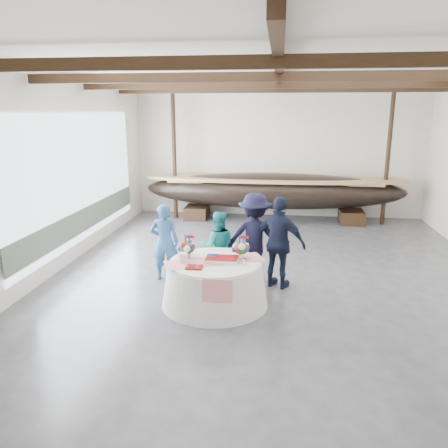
# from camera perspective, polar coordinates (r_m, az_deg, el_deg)

# --- Properties ---
(floor) EXTENTS (10.00, 12.00, 0.01)m
(floor) POSITION_cam_1_polar(r_m,az_deg,el_deg) (10.17, 6.47, -6.52)
(floor) COLOR #3D3D42
(floor) RESTS_ON ground
(wall_back) EXTENTS (10.00, 0.02, 4.50)m
(wall_back) POSITION_cam_1_polar(r_m,az_deg,el_deg) (15.56, 7.09, 9.30)
(wall_back) COLOR silver
(wall_back) RESTS_ON ground
(wall_front) EXTENTS (10.00, 0.02, 4.50)m
(wall_front) POSITION_cam_1_polar(r_m,az_deg,el_deg) (3.76, 5.85, -7.13)
(wall_front) COLOR silver
(wall_front) RESTS_ON ground
(wall_left) EXTENTS (0.02, 12.00, 4.50)m
(wall_left) POSITION_cam_1_polar(r_m,az_deg,el_deg) (10.85, -20.75, 6.25)
(wall_left) COLOR silver
(wall_left) RESTS_ON ground
(ceiling) EXTENTS (10.00, 12.00, 0.01)m
(ceiling) POSITION_cam_1_polar(r_m,az_deg,el_deg) (9.54, 7.27, 19.61)
(ceiling) COLOR white
(ceiling) RESTS_ON wall_back
(pavilion_structure) EXTENTS (9.80, 11.76, 4.50)m
(pavilion_structure) POSITION_cam_1_polar(r_m,az_deg,el_deg) (10.37, 7.20, 16.44)
(pavilion_structure) COLOR black
(pavilion_structure) RESTS_ON ground
(open_bay) EXTENTS (0.03, 7.00, 3.20)m
(open_bay) POSITION_cam_1_polar(r_m,az_deg,el_deg) (11.77, -18.11, 4.96)
(open_bay) COLOR silver
(open_bay) RESTS_ON ground
(longboat_display) EXTENTS (8.74, 1.75, 1.64)m
(longboat_display) POSITION_cam_1_polar(r_m,az_deg,el_deg) (14.83, 6.43, 4.37)
(longboat_display) COLOR black
(longboat_display) RESTS_ON ground
(banquet_table) EXTENTS (2.04, 2.04, 0.87)m
(banquet_table) POSITION_cam_1_polar(r_m,az_deg,el_deg) (8.47, -1.21, -7.67)
(banquet_table) COLOR white
(banquet_table) RESTS_ON ground
(tabletop_items) EXTENTS (1.95, 1.28, 0.40)m
(tabletop_items) POSITION_cam_1_polar(r_m,az_deg,el_deg) (8.39, -1.60, -3.63)
(tabletop_items) COLOR red
(tabletop_items) RESTS_ON banquet_table
(guest_woman_blue) EXTENTS (0.68, 0.50, 1.71)m
(guest_woman_blue) POSITION_cam_1_polar(r_m,az_deg,el_deg) (9.65, -7.77, -2.35)
(guest_woman_blue) COLOR #274E7E
(guest_woman_blue) RESTS_ON ground
(guest_woman_teal) EXTENTS (0.83, 0.69, 1.56)m
(guest_woman_teal) POSITION_cam_1_polar(r_m,az_deg,el_deg) (9.52, -0.80, -2.93)
(guest_woman_teal) COLOR teal
(guest_woman_teal) RESTS_ON ground
(guest_man_left) EXTENTS (1.31, 0.81, 1.95)m
(guest_man_left) POSITION_cam_1_polar(r_m,az_deg,el_deg) (9.51, 4.03, -1.75)
(guest_man_left) COLOR black
(guest_man_left) RESTS_ON ground
(guest_man_right) EXTENTS (1.24, 0.91, 1.96)m
(guest_man_right) POSITION_cam_1_polar(r_m,az_deg,el_deg) (9.16, 7.25, -2.47)
(guest_man_right) COLOR black
(guest_man_right) RESTS_ON ground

